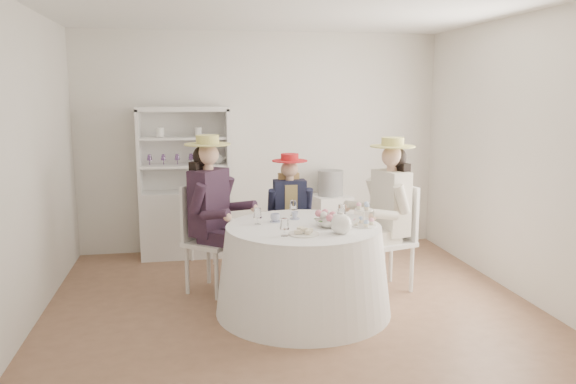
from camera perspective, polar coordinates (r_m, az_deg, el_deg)
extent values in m
plane|color=brown|center=(5.42, 0.19, -11.18)|extent=(4.50, 4.50, 0.00)
plane|color=white|center=(5.11, 0.21, 18.35)|extent=(4.50, 4.50, 0.00)
plane|color=silver|center=(7.06, -2.73, 5.06)|extent=(4.50, 0.00, 4.50)
plane|color=silver|center=(3.17, 6.70, -1.20)|extent=(4.50, 0.00, 4.50)
plane|color=silver|center=(5.19, -25.09, 2.31)|extent=(0.00, 4.50, 4.50)
plane|color=silver|center=(5.92, 22.20, 3.36)|extent=(0.00, 4.50, 4.50)
cone|color=white|center=(5.12, 1.56, -7.86)|extent=(1.59, 1.59, 0.78)
cylinder|color=white|center=(5.01, 1.58, -3.52)|extent=(1.39, 1.39, 0.02)
cube|color=silver|center=(6.90, -10.30, -3.20)|extent=(1.11, 0.54, 0.80)
cube|color=silver|center=(6.93, -10.53, 4.30)|extent=(1.06, 0.18, 0.98)
cube|color=silver|center=(6.72, -10.67, 8.29)|extent=(1.11, 0.54, 0.05)
cube|color=silver|center=(6.78, -14.90, 4.00)|extent=(0.09, 0.40, 0.98)
cube|color=silver|center=(6.77, -6.16, 4.27)|extent=(0.09, 0.40, 0.98)
cube|color=silver|center=(6.77, -10.48, 2.66)|extent=(1.03, 0.48, 0.03)
cube|color=silver|center=(6.74, -10.57, 5.43)|extent=(1.03, 0.48, 0.03)
sphere|color=white|center=(6.77, -7.12, 3.35)|extent=(0.12, 0.12, 0.12)
cube|color=silver|center=(7.13, 4.29, -3.08)|extent=(0.51, 0.51, 0.69)
cylinder|color=black|center=(7.03, 4.35, 0.92)|extent=(0.32, 0.32, 0.31)
cube|color=silver|center=(5.62, -7.75, -5.14)|extent=(0.62, 0.62, 0.04)
cylinder|color=silver|center=(5.46, -7.27, -8.40)|extent=(0.04, 0.04, 0.49)
cylinder|color=silver|center=(5.73, -5.19, -7.44)|extent=(0.04, 0.04, 0.49)
cylinder|color=silver|center=(5.66, -10.22, -7.79)|extent=(0.04, 0.04, 0.49)
cylinder|color=silver|center=(5.93, -8.07, -6.91)|extent=(0.04, 0.04, 0.49)
cube|color=silver|center=(5.67, -9.45, -1.94)|extent=(0.29, 0.35, 0.55)
cube|color=black|center=(5.54, -8.03, -1.01)|extent=(0.42, 0.45, 0.64)
cube|color=black|center=(5.44, -7.25, -4.67)|extent=(0.38, 0.35, 0.13)
cylinder|color=black|center=(5.45, -5.83, -8.26)|extent=(0.11, 0.11, 0.51)
cylinder|color=black|center=(5.32, -9.13, -0.65)|extent=(0.21, 0.20, 0.31)
cube|color=black|center=(5.60, -6.06, -4.22)|extent=(0.38, 0.35, 0.13)
cylinder|color=black|center=(5.61, -4.68, -7.71)|extent=(0.11, 0.11, 0.51)
cylinder|color=black|center=(5.68, -6.32, 0.10)|extent=(0.21, 0.20, 0.31)
cylinder|color=#D8A889|center=(5.48, -8.12, 2.51)|extent=(0.10, 0.10, 0.09)
sphere|color=#D8A889|center=(5.47, -8.15, 3.78)|extent=(0.21, 0.21, 0.21)
sphere|color=black|center=(5.50, -8.57, 3.63)|extent=(0.21, 0.21, 0.21)
cube|color=black|center=(5.56, -8.82, 0.98)|extent=(0.24, 0.26, 0.42)
cylinder|color=#C7BD61|center=(5.46, -8.18, 4.82)|extent=(0.44, 0.44, 0.01)
cylinder|color=#C7BD61|center=(5.46, -8.19, 5.29)|extent=(0.22, 0.22, 0.09)
cube|color=silver|center=(6.09, 0.20, -4.60)|extent=(0.38, 0.38, 0.04)
cylinder|color=silver|center=(5.98, -0.99, -7.02)|extent=(0.03, 0.03, 0.41)
cylinder|color=silver|center=(6.03, 1.86, -6.88)|extent=(0.03, 0.03, 0.41)
cylinder|color=silver|center=(6.27, -1.40, -6.22)|extent=(0.03, 0.03, 0.41)
cylinder|color=silver|center=(6.31, 1.32, -6.10)|extent=(0.03, 0.03, 0.41)
cube|color=silver|center=(6.19, -0.06, -1.93)|extent=(0.36, 0.03, 0.47)
cube|color=#191C32|center=(6.03, 0.17, -1.35)|extent=(0.34, 0.19, 0.55)
cube|color=tan|center=(6.03, 0.17, -1.35)|extent=(0.13, 0.21, 0.47)
cube|color=#191C32|center=(5.95, -0.43, -4.20)|extent=(0.13, 0.32, 0.11)
cylinder|color=#191C32|center=(5.90, -0.22, -7.17)|extent=(0.09, 0.09, 0.43)
cylinder|color=#191C32|center=(5.95, -1.62, -0.85)|extent=(0.09, 0.16, 0.26)
cube|color=#191C32|center=(5.97, 1.18, -4.13)|extent=(0.13, 0.32, 0.11)
cylinder|color=#191C32|center=(5.93, 1.41, -7.09)|extent=(0.09, 0.09, 0.43)
cylinder|color=#191C32|center=(6.01, 2.06, -0.74)|extent=(0.09, 0.16, 0.26)
cylinder|color=#D8A889|center=(5.97, 0.17, 1.40)|extent=(0.08, 0.08, 0.08)
sphere|color=#D8A889|center=(5.96, 0.17, 2.38)|extent=(0.18, 0.18, 0.18)
sphere|color=tan|center=(6.00, 0.10, 2.30)|extent=(0.18, 0.18, 0.18)
cube|color=tan|center=(6.07, 0.05, 0.27)|extent=(0.23, 0.08, 0.36)
cylinder|color=red|center=(5.95, 0.17, 3.19)|extent=(0.38, 0.38, 0.01)
cylinder|color=red|center=(5.94, 0.17, 3.55)|extent=(0.19, 0.19, 0.08)
cube|color=silver|center=(5.71, 10.08, -5.04)|extent=(0.54, 0.54, 0.04)
cylinder|color=silver|center=(5.82, 7.59, -7.25)|extent=(0.04, 0.04, 0.48)
cylinder|color=silver|center=(5.55, 9.59, -8.18)|extent=(0.04, 0.04, 0.48)
cylinder|color=silver|center=(6.02, 10.39, -6.76)|extent=(0.04, 0.04, 0.48)
cylinder|color=silver|center=(5.75, 12.45, -7.62)|extent=(0.04, 0.04, 0.48)
cube|color=silver|center=(5.76, 11.76, -1.96)|extent=(0.14, 0.41, 0.54)
cube|color=beige|center=(5.64, 10.39, -1.05)|extent=(0.32, 0.44, 0.63)
cube|color=beige|center=(5.70, 8.46, -4.14)|extent=(0.40, 0.24, 0.13)
cylinder|color=beige|center=(5.70, 7.10, -7.50)|extent=(0.11, 0.11, 0.50)
cylinder|color=beige|center=(5.78, 8.75, 0.04)|extent=(0.21, 0.15, 0.30)
cube|color=beige|center=(5.54, 9.61, -4.57)|extent=(0.40, 0.24, 0.13)
cylinder|color=beige|center=(5.55, 8.21, -8.04)|extent=(0.11, 0.11, 0.50)
cylinder|color=beige|center=(5.42, 11.45, -0.71)|extent=(0.21, 0.15, 0.30)
cylinder|color=#D8A889|center=(5.58, 10.50, 2.35)|extent=(0.10, 0.10, 0.09)
sphere|color=#D8A889|center=(5.57, 10.54, 3.58)|extent=(0.21, 0.21, 0.21)
sphere|color=black|center=(5.60, 10.94, 3.43)|extent=(0.21, 0.21, 0.21)
cube|color=black|center=(5.65, 11.16, 0.87)|extent=(0.15, 0.28, 0.41)
cylinder|color=#C7BD61|center=(5.56, 10.57, 4.58)|extent=(0.44, 0.44, 0.01)
cylinder|color=#C7BD61|center=(5.55, 10.58, 5.03)|extent=(0.22, 0.22, 0.09)
cube|color=silver|center=(6.72, -7.87, -2.98)|extent=(0.57, 0.57, 0.04)
cylinder|color=silver|center=(6.82, -5.91, -4.78)|extent=(0.04, 0.04, 0.45)
cylinder|color=silver|center=(7.00, -8.12, -4.44)|extent=(0.04, 0.04, 0.45)
cylinder|color=silver|center=(6.56, -7.50, -5.41)|extent=(0.04, 0.04, 0.45)
cylinder|color=silver|center=(6.75, -9.76, -5.03)|extent=(0.04, 0.04, 0.45)
cube|color=silver|center=(6.52, -8.87, -0.95)|extent=(0.32, 0.26, 0.51)
imported|color=white|center=(5.13, -1.31, -2.70)|extent=(0.10, 0.10, 0.07)
imported|color=white|center=(5.25, 0.70, -2.45)|extent=(0.09, 0.09, 0.06)
imported|color=white|center=(5.18, 4.01, -2.59)|extent=(0.11, 0.11, 0.07)
imported|color=white|center=(4.96, 4.09, -3.27)|extent=(0.26, 0.26, 0.05)
sphere|color=#D76B80|center=(5.04, 4.58, -2.42)|extent=(0.06, 0.06, 0.06)
sphere|color=white|center=(5.07, 4.29, -2.34)|extent=(0.06, 0.06, 0.06)
sphere|color=#D76B80|center=(5.08, 3.83, -2.32)|extent=(0.06, 0.06, 0.06)
sphere|color=white|center=(5.05, 3.46, -2.37)|extent=(0.06, 0.06, 0.06)
sphere|color=#D76B80|center=(5.01, 3.38, -2.47)|extent=(0.06, 0.06, 0.06)
sphere|color=white|center=(4.98, 3.66, -2.56)|extent=(0.06, 0.06, 0.06)
sphere|color=#D76B80|center=(4.98, 4.13, -2.58)|extent=(0.06, 0.06, 0.06)
sphere|color=white|center=(5.00, 4.51, -2.52)|extent=(0.06, 0.06, 0.06)
sphere|color=white|center=(4.73, 5.44, -3.27)|extent=(0.18, 0.18, 0.18)
cylinder|color=white|center=(4.76, 6.71, -3.09)|extent=(0.11, 0.03, 0.09)
cylinder|color=white|center=(4.71, 5.46, -2.21)|extent=(0.04, 0.04, 0.02)
cylinder|color=white|center=(4.69, 1.61, -4.27)|extent=(0.26, 0.26, 0.01)
cube|color=beige|center=(4.66, 1.06, -4.08)|extent=(0.06, 0.04, 0.03)
cube|color=beige|center=(4.68, 1.61, -3.85)|extent=(0.07, 0.05, 0.03)
cube|color=beige|center=(4.72, 2.15, -3.91)|extent=(0.07, 0.06, 0.03)
cube|color=beige|center=(4.72, 1.28, -3.75)|extent=(0.07, 0.07, 0.03)
cube|color=beige|center=(4.66, 2.07, -4.09)|extent=(0.06, 0.07, 0.03)
cylinder|color=white|center=(5.03, 7.68, -3.39)|extent=(0.22, 0.22, 0.01)
cylinder|color=white|center=(5.01, 7.70, -2.63)|extent=(0.02, 0.02, 0.15)
cylinder|color=white|center=(5.00, 7.71, -1.81)|extent=(0.17, 0.17, 0.01)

